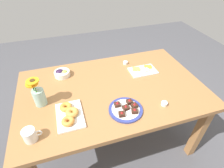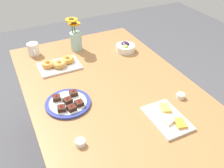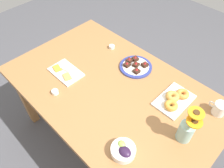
% 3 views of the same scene
% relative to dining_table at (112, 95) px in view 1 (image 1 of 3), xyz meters
% --- Properties ---
extents(ground_plane, '(6.00, 6.00, 0.00)m').
position_rel_dining_table_xyz_m(ground_plane, '(0.00, 0.00, -0.65)').
color(ground_plane, '#4C4C51').
extents(dining_table, '(1.60, 1.00, 0.74)m').
position_rel_dining_table_xyz_m(dining_table, '(0.00, 0.00, 0.00)').
color(dining_table, '#9E6B3D').
rests_on(dining_table, ground_plane).
extents(coffee_mug, '(0.12, 0.08, 0.09)m').
position_rel_dining_table_xyz_m(coffee_mug, '(-0.65, -0.34, 0.13)').
color(coffee_mug, white).
rests_on(coffee_mug, dining_table).
extents(grape_bowl, '(0.14, 0.14, 0.07)m').
position_rel_dining_table_xyz_m(grape_bowl, '(-0.40, 0.31, 0.12)').
color(grape_bowl, white).
rests_on(grape_bowl, dining_table).
extents(cheese_platter, '(0.26, 0.17, 0.03)m').
position_rel_dining_table_xyz_m(cheese_platter, '(0.37, 0.15, 0.10)').
color(cheese_platter, white).
rests_on(cheese_platter, dining_table).
extents(croissant_platter, '(0.19, 0.28, 0.05)m').
position_rel_dining_table_xyz_m(croissant_platter, '(-0.39, -0.22, 0.11)').
color(croissant_platter, white).
rests_on(croissant_platter, dining_table).
extents(jam_cup_honey, '(0.05, 0.05, 0.03)m').
position_rel_dining_table_xyz_m(jam_cup_honey, '(0.33, -0.32, 0.10)').
color(jam_cup_honey, white).
rests_on(jam_cup_honey, dining_table).
extents(jam_cup_berry, '(0.05, 0.05, 0.03)m').
position_rel_dining_table_xyz_m(jam_cup_berry, '(0.25, 0.32, 0.10)').
color(jam_cup_berry, white).
rests_on(jam_cup_berry, dining_table).
extents(dessert_plate, '(0.26, 0.26, 0.05)m').
position_rel_dining_table_xyz_m(dessert_plate, '(0.02, -0.29, 0.10)').
color(dessert_plate, navy).
rests_on(dessert_plate, dining_table).
extents(flower_vase, '(0.11, 0.11, 0.25)m').
position_rel_dining_table_xyz_m(flower_vase, '(-0.59, -0.02, 0.17)').
color(flower_vase, '#99C1B7').
rests_on(flower_vase, dining_table).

